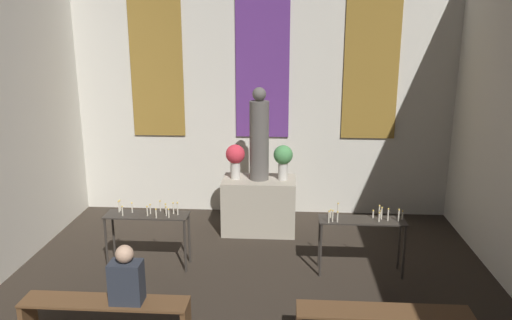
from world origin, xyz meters
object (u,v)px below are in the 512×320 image
(person_seated, at_px, (126,278))
(flower_vase_left, at_px, (235,157))
(flower_vase_right, at_px, (283,158))
(pew_back_left, at_px, (105,310))
(pew_back_right, at_px, (383,320))
(candle_rack_left, at_px, (148,222))
(candle_rack_right, at_px, (362,228))
(altar, at_px, (259,205))
(statue, at_px, (259,137))

(person_seated, bearing_deg, flower_vase_left, 74.49)
(flower_vase_right, xyz_separation_m, person_seated, (-1.69, -3.19, -0.58))
(pew_back_left, height_order, pew_back_right, same)
(candle_rack_left, distance_m, person_seated, 1.76)
(flower_vase_left, bearing_deg, pew_back_left, -109.91)
(pew_back_left, height_order, person_seated, person_seated)
(candle_rack_right, distance_m, person_seated, 3.33)
(candle_rack_left, relative_size, candle_rack_right, 1.00)
(flower_vase_left, xyz_separation_m, pew_back_left, (-1.16, -3.19, -1.00))
(altar, bearing_deg, flower_vase_right, 0.00)
(flower_vase_right, xyz_separation_m, pew_back_right, (1.16, -3.19, -1.00))
(flower_vase_right, bearing_deg, pew_back_right, -70.09)
(candle_rack_left, relative_size, person_seated, 1.77)
(altar, relative_size, person_seated, 1.81)
(flower_vase_left, xyz_separation_m, person_seated, (-0.89, -3.19, -0.58))
(altar, distance_m, statue, 1.20)
(flower_vase_left, xyz_separation_m, flower_vase_right, (0.81, 0.00, 0.00))
(flower_vase_left, bearing_deg, altar, 0.00)
(altar, distance_m, flower_vase_right, 0.94)
(statue, relative_size, flower_vase_right, 2.62)
(statue, bearing_deg, pew_back_left, -116.04)
(altar, height_order, flower_vase_left, flower_vase_left)
(flower_vase_right, bearing_deg, flower_vase_left, 180.00)
(person_seated, bearing_deg, candle_rack_left, 98.17)
(flower_vase_left, bearing_deg, statue, 0.00)
(candle_rack_left, distance_m, pew_back_left, 1.78)
(pew_back_right, bearing_deg, altar, 116.04)
(flower_vase_right, height_order, person_seated, flower_vase_right)
(flower_vase_right, bearing_deg, candle_rack_right, -51.78)
(pew_back_left, xyz_separation_m, pew_back_right, (3.12, 0.00, 0.00))
(pew_back_right, bearing_deg, candle_rack_left, 150.65)
(flower_vase_left, relative_size, candle_rack_left, 0.49)
(pew_back_left, bearing_deg, altar, 63.96)
(flower_vase_right, height_order, pew_back_left, flower_vase_right)
(candle_rack_left, bearing_deg, pew_back_right, -29.35)
(altar, distance_m, pew_back_right, 3.56)
(pew_back_right, bearing_deg, statue, 116.04)
(flower_vase_right, relative_size, person_seated, 0.87)
(candle_rack_left, bearing_deg, candle_rack_right, -0.01)
(flower_vase_left, bearing_deg, candle_rack_right, -36.66)
(altar, xyz_separation_m, flower_vase_right, (0.40, 0.00, 0.85))
(flower_vase_left, distance_m, candle_rack_left, 1.95)
(altar, height_order, pew_back_right, altar)
(candle_rack_left, xyz_separation_m, candle_rack_right, (3.08, -0.00, 0.00))
(statue, bearing_deg, person_seated, -111.99)
(statue, xyz_separation_m, candle_rack_left, (-1.54, -1.45, -0.98))
(altar, height_order, candle_rack_left, candle_rack_left)
(flower_vase_right, bearing_deg, altar, 180.00)
(flower_vase_right, bearing_deg, statue, 180.00)
(pew_back_left, bearing_deg, candle_rack_left, 89.34)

